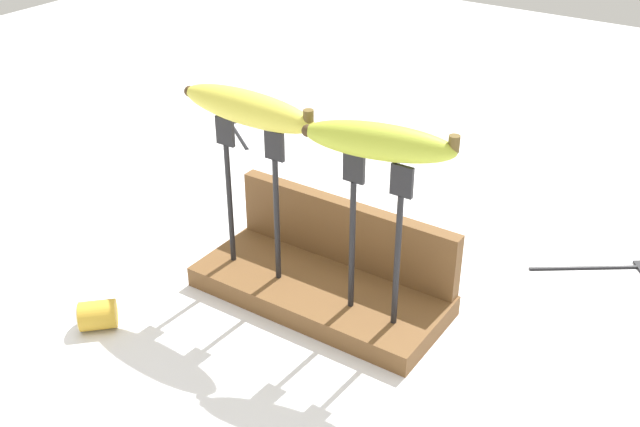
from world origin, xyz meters
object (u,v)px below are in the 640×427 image
Objects in this scene: banana_raised_right at (379,141)px; fork_fallen_near at (233,126)px; banana_raised_left at (248,108)px; banana_chunk_near at (97,315)px; fork_stand_left at (252,186)px; fork_fallen_far at (615,266)px; fork_stand_right at (375,226)px.

fork_fallen_near is (-0.53, 0.39, -0.25)m from banana_raised_right.
banana_chunk_near is (-0.11, -0.18, -0.23)m from banana_raised_left.
fork_fallen_far is (0.38, 0.30, -0.14)m from fork_stand_left.
fork_stand_right reaches higher than banana_chunk_near.
fork_stand_left reaches higher than fork_fallen_near.
banana_raised_right reaches higher than banana_chunk_near.
fork_fallen_near is at bearing 114.08° from banana_chunk_near.
fork_stand_left is 1.27× the size of fork_fallen_far.
banana_raised_left is 1.14× the size of banana_raised_right.
fork_fallen_near is 2.47× the size of banana_chunk_near.
banana_raised_right is at bearing -166.70° from fork_stand_right.
fork_stand_left is 1.03× the size of banana_raised_left.
fork_fallen_far is at bearing 38.49° from fork_stand_left.
fork_stand_right is 1.47× the size of fork_fallen_near.
banana_raised_right is at bearing -0.00° from fork_stand_left.
banana_chunk_near is at bearing -147.75° from banana_raised_right.
banana_chunk_near is at bearing -65.92° from fork_fallen_near.
fork_stand_right is 1.28× the size of fork_fallen_far.
fork_stand_right is at bearing 13.30° from banana_raised_right.
fork_stand_left is at bearing 59.22° from banana_chunk_near.
fork_fallen_near is (-0.36, 0.39, -0.14)m from fork_stand_left.
fork_stand_right is at bearing -0.00° from banana_raised_left.
fork_stand_right is 1.04× the size of banana_raised_left.
fork_fallen_far is at bearing 44.60° from banana_chunk_near.
banana_raised_left reaches higher than fork_stand_left.
banana_raised_right reaches higher than fork_stand_left.
banana_raised_right is 3.07× the size of banana_chunk_near.
banana_chunk_near is at bearing -120.78° from fork_stand_left.
fork_fallen_far is at bearing 55.72° from banana_raised_right.
banana_raised_right is 0.41m from banana_chunk_near.
banana_raised_right reaches higher than fork_fallen_near.
fork_stand_right is 3.64× the size of banana_chunk_near.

